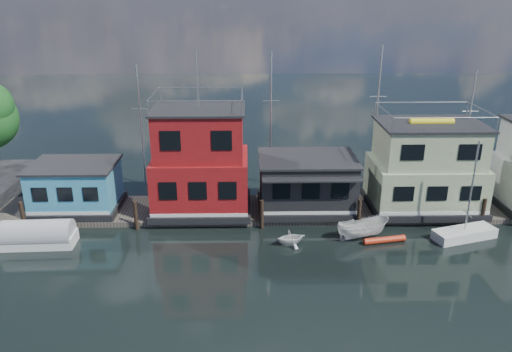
{
  "coord_description": "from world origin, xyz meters",
  "views": [
    {
      "loc": [
        -5.02,
        -23.25,
        16.21
      ],
      "look_at": [
        -4.36,
        12.0,
        3.0
      ],
      "focal_mm": 35.0,
      "sensor_mm": 36.0,
      "label": 1
    }
  ],
  "objects_px": {
    "houseboat_blue": "(76,187)",
    "red_kayak": "(384,240)",
    "day_sailer": "(464,233)",
    "motorboat": "(362,229)",
    "tarp_runabout": "(38,236)",
    "houseboat_red": "(201,163)",
    "houseboat_green": "(426,168)",
    "dinghy_white": "(291,237)",
    "houseboat_dark": "(307,183)"
  },
  "relations": [
    {
      "from": "houseboat_red",
      "to": "day_sailer",
      "type": "relative_size",
      "value": 1.69
    },
    {
      "from": "houseboat_dark",
      "to": "motorboat",
      "type": "relative_size",
      "value": 1.93
    },
    {
      "from": "tarp_runabout",
      "to": "day_sailer",
      "type": "bearing_deg",
      "value": -1.35
    },
    {
      "from": "houseboat_dark",
      "to": "dinghy_white",
      "type": "bearing_deg",
      "value": -107.17
    },
    {
      "from": "houseboat_dark",
      "to": "motorboat",
      "type": "bearing_deg",
      "value": -52.63
    },
    {
      "from": "houseboat_blue",
      "to": "dinghy_white",
      "type": "xyz_separation_m",
      "value": [
        15.87,
        -5.28,
        -1.66
      ]
    },
    {
      "from": "tarp_runabout",
      "to": "dinghy_white",
      "type": "bearing_deg",
      "value": -3.02
    },
    {
      "from": "houseboat_red",
      "to": "houseboat_green",
      "type": "bearing_deg",
      "value": 0.0
    },
    {
      "from": "motorboat",
      "to": "tarp_runabout",
      "type": "distance_m",
      "value": 22.01
    },
    {
      "from": "motorboat",
      "to": "red_kayak",
      "type": "relative_size",
      "value": 1.29
    },
    {
      "from": "houseboat_red",
      "to": "dinghy_white",
      "type": "xyz_separation_m",
      "value": [
        6.37,
        -5.28,
        -3.56
      ]
    },
    {
      "from": "red_kayak",
      "to": "tarp_runabout",
      "type": "xyz_separation_m",
      "value": [
        -23.4,
        0.09,
        0.51
      ]
    },
    {
      "from": "motorboat",
      "to": "red_kayak",
      "type": "bearing_deg",
      "value": -129.26
    },
    {
      "from": "houseboat_red",
      "to": "motorboat",
      "type": "height_order",
      "value": "houseboat_red"
    },
    {
      "from": "day_sailer",
      "to": "dinghy_white",
      "type": "relative_size",
      "value": 3.42
    },
    {
      "from": "red_kayak",
      "to": "dinghy_white",
      "type": "xyz_separation_m",
      "value": [
        -6.43,
        -0.13,
        0.32
      ]
    },
    {
      "from": "houseboat_green",
      "to": "day_sailer",
      "type": "height_order",
      "value": "houseboat_green"
    },
    {
      "from": "motorboat",
      "to": "houseboat_green",
      "type": "bearing_deg",
      "value": -65.06
    },
    {
      "from": "houseboat_green",
      "to": "dinghy_white",
      "type": "distance_m",
      "value": 12.24
    },
    {
      "from": "houseboat_blue",
      "to": "houseboat_green",
      "type": "height_order",
      "value": "houseboat_green"
    },
    {
      "from": "houseboat_blue",
      "to": "houseboat_red",
      "type": "xyz_separation_m",
      "value": [
        9.5,
        0.0,
        1.9
      ]
    },
    {
      "from": "houseboat_blue",
      "to": "houseboat_dark",
      "type": "xyz_separation_m",
      "value": [
        17.5,
        -0.02,
        0.21
      ]
    },
    {
      "from": "houseboat_green",
      "to": "red_kayak",
      "type": "xyz_separation_m",
      "value": [
        -4.2,
        -5.15,
        -3.33
      ]
    },
    {
      "from": "houseboat_dark",
      "to": "dinghy_white",
      "type": "relative_size",
      "value": 3.61
    },
    {
      "from": "houseboat_dark",
      "to": "tarp_runabout",
      "type": "height_order",
      "value": "houseboat_dark"
    },
    {
      "from": "houseboat_red",
      "to": "houseboat_green",
      "type": "xyz_separation_m",
      "value": [
        17.0,
        0.0,
        -0.55
      ]
    },
    {
      "from": "houseboat_blue",
      "to": "red_kayak",
      "type": "xyz_separation_m",
      "value": [
        22.3,
        -5.15,
        -1.99
      ]
    },
    {
      "from": "houseboat_red",
      "to": "dinghy_white",
      "type": "relative_size",
      "value": 5.79
    },
    {
      "from": "motorboat",
      "to": "day_sailer",
      "type": "xyz_separation_m",
      "value": [
        7.09,
        -0.11,
        -0.33
      ]
    },
    {
      "from": "houseboat_red",
      "to": "houseboat_dark",
      "type": "relative_size",
      "value": 1.6
    },
    {
      "from": "houseboat_red",
      "to": "tarp_runabout",
      "type": "xyz_separation_m",
      "value": [
        -10.59,
        -5.06,
        -3.38
      ]
    },
    {
      "from": "houseboat_dark",
      "to": "houseboat_green",
      "type": "distance_m",
      "value": 9.07
    },
    {
      "from": "houseboat_red",
      "to": "houseboat_dark",
      "type": "distance_m",
      "value": 8.18
    },
    {
      "from": "houseboat_blue",
      "to": "day_sailer",
      "type": "xyz_separation_m",
      "value": [
        28.0,
        -4.59,
        -1.79
      ]
    },
    {
      "from": "houseboat_blue",
      "to": "dinghy_white",
      "type": "relative_size",
      "value": 3.12
    },
    {
      "from": "houseboat_blue",
      "to": "houseboat_dark",
      "type": "bearing_deg",
      "value": -0.06
    },
    {
      "from": "motorboat",
      "to": "red_kayak",
      "type": "xyz_separation_m",
      "value": [
        1.39,
        -0.66,
        -0.52
      ]
    },
    {
      "from": "houseboat_red",
      "to": "houseboat_green",
      "type": "distance_m",
      "value": 17.01
    },
    {
      "from": "day_sailer",
      "to": "dinghy_white",
      "type": "height_order",
      "value": "day_sailer"
    },
    {
      "from": "houseboat_dark",
      "to": "houseboat_blue",
      "type": "bearing_deg",
      "value": 179.94
    },
    {
      "from": "houseboat_blue",
      "to": "houseboat_red",
      "type": "distance_m",
      "value": 9.69
    },
    {
      "from": "dinghy_white",
      "to": "tarp_runabout",
      "type": "bearing_deg",
      "value": 73.0
    },
    {
      "from": "houseboat_blue",
      "to": "motorboat",
      "type": "xyz_separation_m",
      "value": [
        20.91,
        -4.48,
        -1.46
      ]
    },
    {
      "from": "houseboat_dark",
      "to": "dinghy_white",
      "type": "distance_m",
      "value": 5.82
    },
    {
      "from": "tarp_runabout",
      "to": "houseboat_blue",
      "type": "bearing_deg",
      "value": 75.54
    },
    {
      "from": "houseboat_dark",
      "to": "houseboat_green",
      "type": "bearing_deg",
      "value": 0.12
    },
    {
      "from": "red_kayak",
      "to": "dinghy_white",
      "type": "relative_size",
      "value": 1.45
    },
    {
      "from": "houseboat_green",
      "to": "red_kayak",
      "type": "bearing_deg",
      "value": -129.19
    },
    {
      "from": "houseboat_green",
      "to": "dinghy_white",
      "type": "bearing_deg",
      "value": -153.57
    },
    {
      "from": "houseboat_green",
      "to": "motorboat",
      "type": "relative_size",
      "value": 2.19
    }
  ]
}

